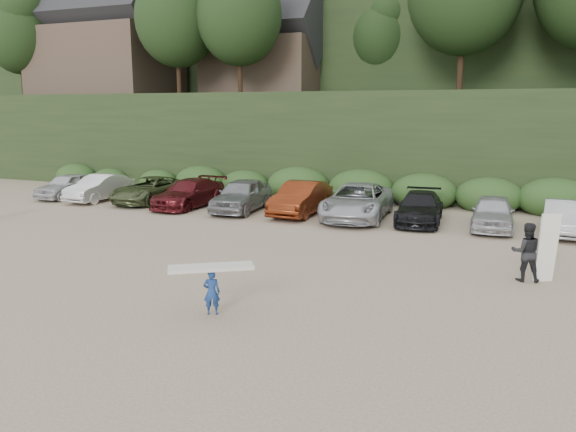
% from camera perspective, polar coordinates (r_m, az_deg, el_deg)
% --- Properties ---
extents(ground, '(120.00, 120.00, 0.00)m').
position_cam_1_polar(ground, '(16.89, 1.96, -6.55)').
color(ground, tan).
rests_on(ground, ground).
extents(hillside_backdrop, '(90.00, 41.50, 28.00)m').
position_cam_1_polar(hillside_backdrop, '(51.79, 15.96, 17.30)').
color(hillside_backdrop, black).
rests_on(hillside_backdrop, ground).
extents(parked_cars, '(39.30, 5.98, 1.63)m').
position_cam_1_polar(parked_cars, '(25.98, 9.92, 1.14)').
color(parked_cars, silver).
rests_on(parked_cars, ground).
extents(child_surfer, '(2.07, 1.62, 1.25)m').
position_cam_1_polar(child_surfer, '(14.09, -7.79, -6.60)').
color(child_surfer, navy).
rests_on(child_surfer, ground).
extents(adult_surfer, '(1.36, 0.79, 2.09)m').
position_cam_1_polar(adult_surfer, '(18.06, 23.21, -3.34)').
color(adult_surfer, black).
rests_on(adult_surfer, ground).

